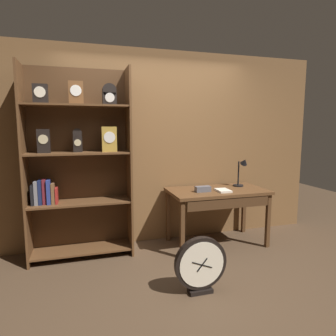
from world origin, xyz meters
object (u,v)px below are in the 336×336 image
object	(u,v)px
workbench	(218,196)
desk_lamp	(242,170)
toolbox_small	(203,189)
open_repair_manual	(223,190)
round_clock_large	(201,265)
bookshelf	(78,162)

from	to	relation	value
workbench	desk_lamp	distance (m)	0.54
workbench	toolbox_small	bearing A→B (deg)	-170.14
desk_lamp	open_repair_manual	world-z (taller)	desk_lamp
desk_lamp	toolbox_small	distance (m)	0.71
desk_lamp	open_repair_manual	distance (m)	0.51
workbench	desk_lamp	world-z (taller)	desk_lamp
workbench	desk_lamp	xyz separation A→B (m)	(0.42, 0.13, 0.31)
workbench	open_repair_manual	distance (m)	0.14
desk_lamp	round_clock_large	bearing A→B (deg)	-133.31
workbench	open_repair_manual	bearing A→B (deg)	-77.76
desk_lamp	workbench	bearing A→B (deg)	-162.89
workbench	open_repair_manual	world-z (taller)	open_repair_manual
toolbox_small	round_clock_large	size ratio (longest dim) A/B	0.36
bookshelf	workbench	size ratio (longest dim) A/B	1.76
toolbox_small	round_clock_large	distance (m)	1.20
workbench	round_clock_large	distance (m)	1.30
bookshelf	open_repair_manual	distance (m)	1.85
workbench	open_repair_manual	size ratio (longest dim) A/B	5.88
round_clock_large	desk_lamp	bearing A→B (deg)	46.69
bookshelf	open_repair_manual	xyz separation A→B (m)	(1.79, -0.26, -0.40)
workbench	round_clock_large	bearing A→B (deg)	-123.20
bookshelf	toolbox_small	size ratio (longest dim) A/B	11.49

